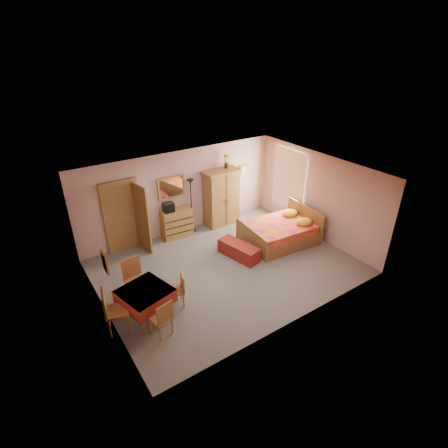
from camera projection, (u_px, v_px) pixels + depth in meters
floor at (227, 267)px, 9.43m from camera, size 6.50×6.50×0.00m
ceiling at (228, 176)px, 8.21m from camera, size 6.50×6.50×0.00m
wall_back at (181, 192)px, 10.66m from camera, size 6.50×0.10×2.60m
wall_front at (298, 273)px, 6.99m from camera, size 6.50×0.10×2.60m
wall_left at (98, 266)px, 7.23m from camera, size 0.10×5.00×2.60m
wall_right at (317, 196)px, 10.42m from camera, size 0.10×5.00×2.60m
doorway at (122, 216)px, 9.83m from camera, size 1.06×0.12×2.15m
window at (289, 180)px, 11.21m from camera, size 0.08×1.40×1.95m
picture_left at (105, 263)px, 6.61m from camera, size 0.04×0.32×0.42m
picture_back at (244, 171)px, 11.67m from camera, size 0.30×0.04×0.40m
chest_of_drawers at (177, 223)px, 10.73m from camera, size 0.97×0.53×0.88m
wall_mirror at (171, 187)px, 10.36m from camera, size 0.88×0.11×0.69m
stereo at (169, 207)px, 10.35m from camera, size 0.33×0.25×0.29m
floor_lamp at (191, 206)px, 10.80m from camera, size 0.27×0.27×1.74m
wardrobe at (222, 198)px, 11.23m from camera, size 1.20×0.64×1.85m
sunflower_vase at (226, 161)px, 10.87m from camera, size 0.19×0.19×0.45m
bed at (279, 227)px, 10.42m from camera, size 2.19×1.79×0.95m
bench at (239, 250)px, 9.78m from camera, size 0.71×1.30×0.41m
dining_table at (146, 303)px, 7.60m from camera, size 1.19×1.19×0.72m
chair_south at (160, 317)px, 7.12m from camera, size 0.47×0.47×0.86m
chair_north at (137, 280)px, 8.06m from camera, size 0.52×0.52×1.03m
chair_west at (117, 310)px, 7.18m from camera, size 0.56×0.56×1.02m
chair_east at (175, 290)px, 7.90m from camera, size 0.47×0.47×0.83m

